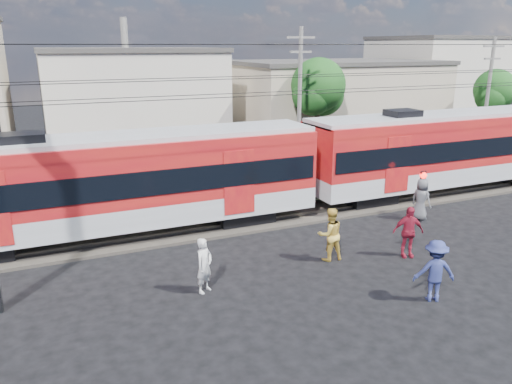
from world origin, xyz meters
TOP-DOWN VIEW (x-y plane):
  - ground at (0.00, 0.00)m, footprint 120.00×120.00m
  - track_bed at (0.00, 8.00)m, footprint 70.00×3.40m
  - rail_near at (0.00, 7.25)m, footprint 70.00×0.12m
  - rail_far at (0.00, 8.75)m, footprint 70.00×0.12m
  - commuter_train at (-5.48, 8.00)m, footprint 50.30×3.08m
  - catenary at (-8.65, 8.00)m, footprint 70.00×9.30m
  - building_midwest at (-2.00, 27.00)m, footprint 12.24×12.24m
  - building_mideast at (14.00, 24.00)m, footprint 16.32×10.20m
  - building_east at (28.00, 28.00)m, footprint 10.20×10.20m
  - utility_pole_mid at (6.00, 15.00)m, footprint 1.80×0.24m
  - utility_pole_east at (20.00, 14.00)m, footprint 1.80×0.24m
  - tree_near at (9.19, 18.09)m, footprint 3.82×3.64m
  - tree_far at (24.19, 17.09)m, footprint 3.36×3.12m
  - pedestrian_a at (-4.05, 2.30)m, footprint 0.78×0.72m
  - pedestrian_b at (0.82, 2.84)m, footprint 1.01×0.81m
  - pedestrian_c at (2.14, -0.98)m, footprint 1.43×1.14m
  - pedestrian_d at (3.58, 1.97)m, footprint 1.22×0.81m
  - pedestrian_e at (6.81, 4.98)m, footprint 0.84×1.05m
  - crossing_signal at (7.14, 5.36)m, footprint 0.31×0.31m

SIDE VIEW (x-z plane):
  - ground at x=0.00m, z-range 0.00..0.00m
  - track_bed at x=0.00m, z-range 0.00..0.12m
  - rail_near at x=0.00m, z-range 0.12..0.24m
  - rail_far at x=0.00m, z-range 0.12..0.24m
  - pedestrian_a at x=-4.05m, z-range 0.00..1.78m
  - pedestrian_e at x=6.81m, z-range 0.00..1.88m
  - pedestrian_d at x=3.58m, z-range 0.00..1.92m
  - pedestrian_c at x=2.14m, z-range 0.00..1.94m
  - pedestrian_b at x=0.82m, z-range 0.00..1.96m
  - crossing_signal at x=7.14m, z-range 0.41..2.50m
  - commuter_train at x=-5.48m, z-range 0.31..4.49m
  - building_mideast at x=14.00m, z-range 0.01..6.31m
  - building_midwest at x=-2.00m, z-range 0.01..7.31m
  - tree_far at x=24.19m, z-range 1.11..6.87m
  - building_east at x=28.00m, z-range 0.01..8.31m
  - utility_pole_east at x=20.00m, z-range 0.28..8.28m
  - utility_pole_mid at x=6.00m, z-range 0.28..8.78m
  - tree_near at x=9.19m, z-range 1.30..8.02m
  - catenary at x=-8.65m, z-range 1.38..8.89m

